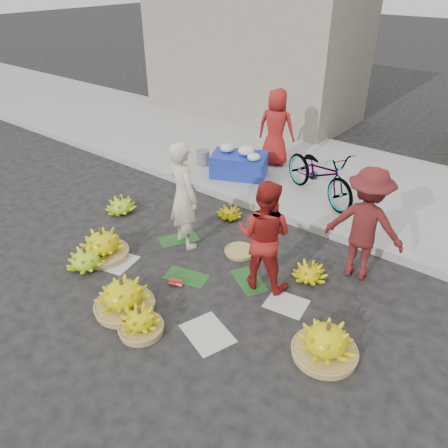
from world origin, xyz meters
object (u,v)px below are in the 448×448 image
Objects in this scene: banana_bunch_0 at (103,244)px; bicycle at (320,173)px; banana_bunch_4 at (326,341)px; flower_table at (239,163)px; vendor_cream at (183,196)px.

banana_bunch_0 is 0.46× the size of bicycle.
bicycle is (-1.89, 3.45, 0.40)m from banana_bunch_4.
banana_bunch_4 is at bearing -66.30° from flower_table.
banana_bunch_4 is 0.43× the size of vendor_cream.
banana_bunch_4 is 3.96m from bicycle.
banana_bunch_0 is at bearing -175.73° from banana_bunch_4.
banana_bunch_4 reaches higher than banana_bunch_0.
vendor_cream is at bearing 54.17° from banana_bunch_0.
banana_bunch_4 is at bearing -125.48° from bicycle.
bicycle is at bearing -93.18° from vendor_cream.
bicycle is at bearing -20.74° from flower_table.
banana_bunch_4 is (3.73, 0.28, 0.00)m from banana_bunch_0.
flower_table is 1.82m from bicycle.
vendor_cream is at bearing -97.78° from flower_table.
banana_bunch_0 is 3.74m from banana_bunch_4.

